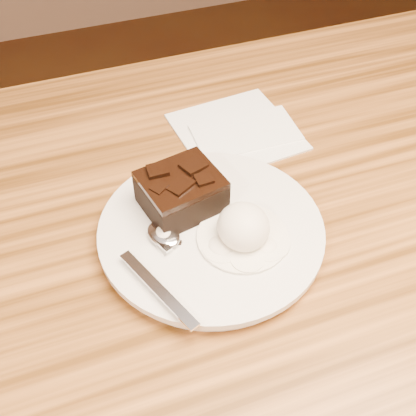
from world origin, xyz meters
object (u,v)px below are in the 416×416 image
object	(u,v)px
dining_table	(276,375)
ice_cream_scoop	(243,227)
plate	(211,233)
napkin	(236,131)
brownie	(181,194)
spoon	(164,235)

from	to	relation	value
dining_table	ice_cream_scoop	xyz separation A→B (m)	(-0.08, -0.01, 0.41)
plate	napkin	xyz separation A→B (m)	(0.10, 0.17, -0.01)
brownie	spoon	xyz separation A→B (m)	(-0.03, -0.04, -0.01)
brownie	spoon	bearing A→B (deg)	-130.37
dining_table	napkin	distance (m)	0.42
spoon	napkin	bearing A→B (deg)	26.44
ice_cream_scoop	napkin	xyz separation A→B (m)	(0.07, 0.19, -0.04)
ice_cream_scoop	spoon	world-z (taller)	ice_cream_scoop
plate	spoon	distance (m)	0.05
dining_table	spoon	distance (m)	0.43
brownie	spoon	size ratio (longest dim) A/B	0.48
plate	brownie	distance (m)	0.05
plate	ice_cream_scoop	world-z (taller)	ice_cream_scoop
dining_table	napkin	xyz separation A→B (m)	(-0.01, 0.18, 0.38)
brownie	ice_cream_scoop	bearing A→B (deg)	-55.66
brownie	dining_table	bearing A→B (deg)	-24.30
napkin	spoon	bearing A→B (deg)	-132.53
dining_table	plate	distance (m)	0.40
napkin	brownie	bearing A→B (deg)	-133.17
brownie	ice_cream_scoop	xyz separation A→B (m)	(0.05, -0.07, -0.00)
plate	brownie	bearing A→B (deg)	116.47
spoon	ice_cream_scoop	bearing A→B (deg)	-41.12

